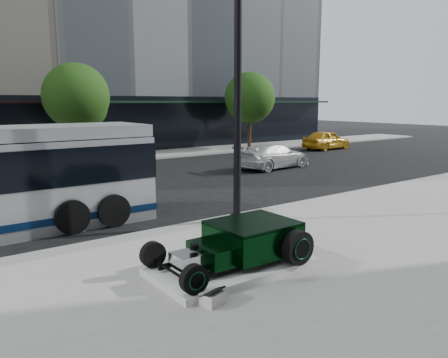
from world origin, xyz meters
TOP-DOWN VIEW (x-y plane):
  - ground at (0.00, 0.00)m, footprint 120.00×120.00m
  - sidewalk_far at (0.00, 14.00)m, footprint 70.00×4.00m
  - street_trees at (1.15, 13.07)m, footprint 29.80×3.80m
  - display_plinth at (-2.02, -5.70)m, footprint 3.40×1.80m
  - hot_rod at (-1.69, -5.70)m, footprint 3.22×2.00m
  - info_plaque at (-3.27, -6.75)m, footprint 0.46×0.39m
  - lamppost at (0.47, -2.69)m, footprint 0.40×0.40m
  - white_sedan at (8.95, 4.91)m, footprint 4.90×2.40m
  - yellow_taxi at (18.86, 9.59)m, footprint 4.32×1.89m

SIDE VIEW (x-z plane):
  - ground at x=0.00m, z-range 0.00..0.00m
  - sidewalk_far at x=0.00m, z-range 0.00..0.12m
  - display_plinth at x=-2.02m, z-range 0.12..0.27m
  - info_plaque at x=-3.27m, z-range 0.09..0.40m
  - white_sedan at x=8.95m, z-range 0.00..1.37m
  - hot_rod at x=-1.69m, z-range 0.29..1.10m
  - yellow_taxi at x=18.86m, z-range 0.00..1.45m
  - lamppost at x=0.47m, z-range -0.15..7.06m
  - street_trees at x=1.15m, z-range 0.92..6.62m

